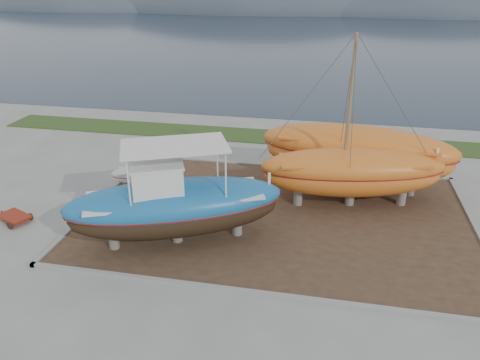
% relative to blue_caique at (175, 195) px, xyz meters
% --- Properties ---
extents(ground, '(140.00, 140.00, 0.00)m').
position_rel_blue_caique_xyz_m(ground, '(3.99, -0.83, -2.29)').
color(ground, gray).
rests_on(ground, ground).
extents(dirt_patch, '(18.00, 12.00, 0.06)m').
position_rel_blue_caique_xyz_m(dirt_patch, '(3.99, 3.17, -2.26)').
color(dirt_patch, '#422D1E').
rests_on(dirt_patch, ground).
extents(curb_frame, '(18.60, 12.60, 0.15)m').
position_rel_blue_caique_xyz_m(curb_frame, '(3.99, 3.17, -2.21)').
color(curb_frame, gray).
rests_on(curb_frame, ground).
extents(grass_strip, '(44.00, 3.00, 0.08)m').
position_rel_blue_caique_xyz_m(grass_strip, '(3.99, 14.67, -2.25)').
color(grass_strip, '#284219').
rests_on(grass_strip, ground).
extents(sea, '(260.00, 100.00, 0.04)m').
position_rel_blue_caique_xyz_m(sea, '(3.99, 69.17, -2.29)').
color(sea, '#1D293A').
rests_on(sea, ground).
extents(mountain_ridge, '(200.00, 36.00, 20.00)m').
position_rel_blue_caique_xyz_m(mountain_ridge, '(3.99, 124.17, -2.29)').
color(mountain_ridge, '#333D49').
rests_on(mountain_ridge, ground).
extents(blue_caique, '(9.65, 6.37, 4.45)m').
position_rel_blue_caique_xyz_m(blue_caique, '(0.00, 0.00, 0.00)').
color(blue_caique, '#1B68A8').
rests_on(blue_caique, dirt_patch).
extents(white_dinghy, '(4.22, 2.93, 1.19)m').
position_rel_blue_caique_xyz_m(white_dinghy, '(-3.31, 5.14, -1.63)').
color(white_dinghy, white).
rests_on(white_dinghy, dirt_patch).
extents(orange_sailboat, '(9.41, 4.43, 8.37)m').
position_rel_blue_caique_xyz_m(orange_sailboat, '(7.42, 5.05, 1.96)').
color(orange_sailboat, orange).
rests_on(orange_sailboat, dirt_patch).
extents(orange_bare_hull, '(10.54, 4.32, 3.35)m').
position_rel_blue_caique_xyz_m(orange_bare_hull, '(7.64, 7.21, -0.55)').
color(orange_bare_hull, orange).
rests_on(orange_bare_hull, dirt_patch).
extents(red_trailer, '(2.55, 1.96, 0.32)m').
position_rel_blue_caique_xyz_m(red_trailer, '(-8.14, 0.21, -2.13)').
color(red_trailer, maroon).
rests_on(red_trailer, ground).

